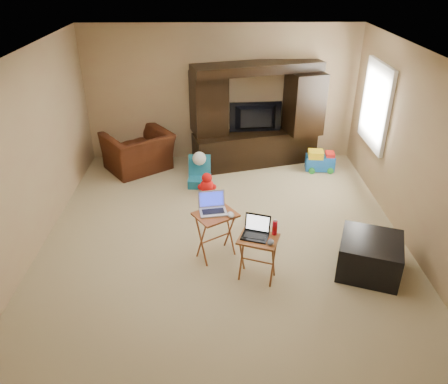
{
  "coord_description": "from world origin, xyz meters",
  "views": [
    {
      "loc": [
        -0.1,
        -5.18,
        3.51
      ],
      "look_at": [
        0.0,
        -0.2,
        0.8
      ],
      "focal_mm": 35.0,
      "sensor_mm": 36.0,
      "label": 1
    }
  ],
  "objects_px": {
    "tray_table_right": "(257,258)",
    "tray_table_left": "(216,235)",
    "laptop_left": "(213,204)",
    "water_bottle": "(275,228)",
    "laptop_right": "(255,229)",
    "entertainment_center": "(256,116)",
    "child_rocker": "(199,172)",
    "ottoman": "(370,256)",
    "mouse_left": "(231,215)",
    "plush_toy": "(207,183)",
    "push_toy": "(320,160)",
    "mouse_right": "(271,242)",
    "television": "(256,118)",
    "recliner": "(139,152)"
  },
  "relations": [
    {
      "from": "water_bottle",
      "to": "laptop_right",
      "type": "bearing_deg",
      "value": -165.8
    },
    {
      "from": "plush_toy",
      "to": "laptop_left",
      "type": "xyz_separation_m",
      "value": [
        0.11,
        -1.73,
        0.59
      ]
    },
    {
      "from": "plush_toy",
      "to": "push_toy",
      "type": "xyz_separation_m",
      "value": [
        2.07,
        0.82,
        0.02
      ]
    },
    {
      "from": "water_bottle",
      "to": "tray_table_left",
      "type": "bearing_deg",
      "value": 151.36
    },
    {
      "from": "mouse_right",
      "to": "laptop_right",
      "type": "bearing_deg",
      "value": 140.53
    },
    {
      "from": "tray_table_right",
      "to": "push_toy",
      "type": "bearing_deg",
      "value": 85.2
    },
    {
      "from": "laptop_left",
      "to": "mouse_left",
      "type": "height_order",
      "value": "laptop_left"
    },
    {
      "from": "child_rocker",
      "to": "tray_table_right",
      "type": "bearing_deg",
      "value": -69.52
    },
    {
      "from": "child_rocker",
      "to": "tray_table_right",
      "type": "distance_m",
      "value": 2.61
    },
    {
      "from": "push_toy",
      "to": "laptop_left",
      "type": "height_order",
      "value": "laptop_left"
    },
    {
      "from": "child_rocker",
      "to": "ottoman",
      "type": "distance_m",
      "value": 3.23
    },
    {
      "from": "entertainment_center",
      "to": "tray_table_left",
      "type": "xyz_separation_m",
      "value": [
        -0.75,
        -2.92,
        -0.62
      ]
    },
    {
      "from": "entertainment_center",
      "to": "laptop_right",
      "type": "distance_m",
      "value": 3.39
    },
    {
      "from": "child_rocker",
      "to": "mouse_right",
      "type": "bearing_deg",
      "value": -67.69
    },
    {
      "from": "television",
      "to": "ottoman",
      "type": "height_order",
      "value": "television"
    },
    {
      "from": "plush_toy",
      "to": "laptop_right",
      "type": "distance_m",
      "value": 2.35
    },
    {
      "from": "tray_table_left",
      "to": "laptop_right",
      "type": "xyz_separation_m",
      "value": [
        0.46,
        -0.44,
        0.38
      ]
    },
    {
      "from": "laptop_left",
      "to": "water_bottle",
      "type": "bearing_deg",
      "value": -38.46
    },
    {
      "from": "plush_toy",
      "to": "mouse_left",
      "type": "xyz_separation_m",
      "value": [
        0.33,
        -1.83,
        0.49
      ]
    },
    {
      "from": "tray_table_right",
      "to": "laptop_right",
      "type": "xyz_separation_m",
      "value": [
        -0.04,
        0.02,
        0.41
      ]
    },
    {
      "from": "television",
      "to": "mouse_left",
      "type": "xyz_separation_m",
      "value": [
        -0.56,
        -2.96,
        -0.23
      ]
    },
    {
      "from": "ottoman",
      "to": "water_bottle",
      "type": "height_order",
      "value": "water_bottle"
    },
    {
      "from": "television",
      "to": "tray_table_right",
      "type": "bearing_deg",
      "value": 80.89
    },
    {
      "from": "tray_table_right",
      "to": "television",
      "type": "bearing_deg",
      "value": 106.04
    },
    {
      "from": "entertainment_center",
      "to": "child_rocker",
      "type": "xyz_separation_m",
      "value": [
        -1.02,
        -0.9,
        -0.69
      ]
    },
    {
      "from": "recliner",
      "to": "ottoman",
      "type": "bearing_deg",
      "value": 101.31
    },
    {
      "from": "television",
      "to": "tray_table_left",
      "type": "xyz_separation_m",
      "value": [
        -0.75,
        -2.89,
        -0.58
      ]
    },
    {
      "from": "push_toy",
      "to": "laptop_right",
      "type": "bearing_deg",
      "value": -109.74
    },
    {
      "from": "laptop_left",
      "to": "tray_table_right",
      "type": "bearing_deg",
      "value": -51.75
    },
    {
      "from": "ottoman",
      "to": "tray_table_right",
      "type": "bearing_deg",
      "value": -175.82
    },
    {
      "from": "child_rocker",
      "to": "water_bottle",
      "type": "height_order",
      "value": "water_bottle"
    },
    {
      "from": "laptop_right",
      "to": "ottoman",
      "type": "bearing_deg",
      "value": 21.62
    },
    {
      "from": "mouse_left",
      "to": "child_rocker",
      "type": "bearing_deg",
      "value": 102.53
    },
    {
      "from": "push_toy",
      "to": "tray_table_right",
      "type": "xyz_separation_m",
      "value": [
        -1.42,
        -3.04,
        0.1
      ]
    },
    {
      "from": "plush_toy",
      "to": "tray_table_left",
      "type": "bearing_deg",
      "value": -85.35
    },
    {
      "from": "tray_table_right",
      "to": "plush_toy",
      "type": "bearing_deg",
      "value": 126.41
    },
    {
      "from": "tray_table_left",
      "to": "laptop_right",
      "type": "bearing_deg",
      "value": -76.56
    },
    {
      "from": "entertainment_center",
      "to": "tray_table_left",
      "type": "distance_m",
      "value": 3.08
    },
    {
      "from": "mouse_left",
      "to": "mouse_right",
      "type": "height_order",
      "value": "mouse_left"
    },
    {
      "from": "tray_table_right",
      "to": "tray_table_left",
      "type": "bearing_deg",
      "value": 157.61
    },
    {
      "from": "laptop_left",
      "to": "mouse_right",
      "type": "distance_m",
      "value": 0.91
    },
    {
      "from": "television",
      "to": "push_toy",
      "type": "bearing_deg",
      "value": 160.56
    },
    {
      "from": "tray_table_right",
      "to": "water_bottle",
      "type": "xyz_separation_m",
      "value": [
        0.2,
        0.08,
        0.38
      ]
    },
    {
      "from": "plush_toy",
      "to": "tray_table_left",
      "type": "xyz_separation_m",
      "value": [
        0.14,
        -1.76,
        0.14
      ]
    },
    {
      "from": "entertainment_center",
      "to": "mouse_right",
      "type": "xyz_separation_m",
      "value": [
        -0.12,
        -3.51,
        -0.33
      ]
    },
    {
      "from": "tray_table_left",
      "to": "tray_table_right",
      "type": "xyz_separation_m",
      "value": [
        0.5,
        -0.46,
        -0.03
      ]
    },
    {
      "from": "child_rocker",
      "to": "push_toy",
      "type": "relative_size",
      "value": 0.95
    },
    {
      "from": "child_rocker",
      "to": "laptop_left",
      "type": "distance_m",
      "value": 2.07
    },
    {
      "from": "entertainment_center",
      "to": "ottoman",
      "type": "xyz_separation_m",
      "value": [
        1.16,
        -3.28,
        -0.71
      ]
    },
    {
      "from": "mouse_left",
      "to": "laptop_right",
      "type": "bearing_deg",
      "value": -53.82
    }
  ]
}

